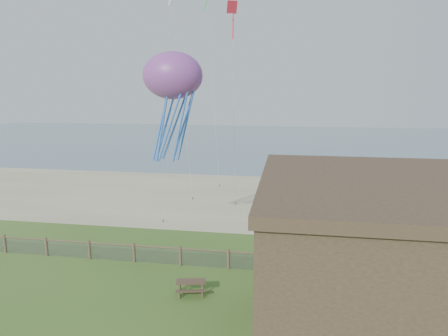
{
  "coord_description": "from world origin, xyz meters",
  "views": [
    {
      "loc": [
        6.35,
        -16.27,
        10.75
      ],
      "look_at": [
        2.4,
        8.0,
        5.83
      ],
      "focal_mm": 32.0,
      "sensor_mm": 36.0,
      "label": 1
    }
  ],
  "objects": [
    {
      "name": "chainlink_fence",
      "position": [
        0.0,
        6.0,
        0.55
      ],
      "size": [
        36.2,
        0.2,
        1.25
      ],
      "primitive_type": null,
      "color": "brown",
      "rests_on": "ground"
    },
    {
      "name": "sand_beach",
      "position": [
        0.0,
        22.0,
        0.0
      ],
      "size": [
        72.0,
        20.0,
        0.02
      ],
      "primitive_type": "cube",
      "color": "tan",
      "rests_on": "ground"
    },
    {
      "name": "ocean",
      "position": [
        0.0,
        66.0,
        0.0
      ],
      "size": [
        160.0,
        68.0,
        0.02
      ],
      "primitive_type": "cube",
      "color": "slate",
      "rests_on": "ground"
    },
    {
      "name": "picnic_table",
      "position": [
        1.49,
        2.7,
        0.33
      ],
      "size": [
        1.75,
        1.45,
        0.65
      ],
      "primitive_type": null,
      "rotation": [
        0.0,
        0.0,
        0.2
      ],
      "color": "brown",
      "rests_on": "ground"
    },
    {
      "name": "kite_red",
      "position": [
        1.75,
        15.78,
        16.16
      ],
      "size": [
        1.45,
        1.86,
        2.43
      ],
      "primitive_type": null,
      "rotation": [
        0.44,
        0.0,
        0.35
      ],
      "color": "red"
    },
    {
      "name": "motel_deck",
      "position": [
        13.0,
        5.0,
        0.25
      ],
      "size": [
        15.0,
        2.0,
        0.5
      ],
      "primitive_type": "cube",
      "color": "brown",
      "rests_on": "ground"
    },
    {
      "name": "ground",
      "position": [
        0.0,
        0.0,
        0.0
      ],
      "size": [
        160.0,
        160.0,
        0.0
      ],
      "primitive_type": "plane",
      "color": "#395D20",
      "rests_on": "ground"
    },
    {
      "name": "octopus_kite",
      "position": [
        -1.58,
        10.66,
        9.56
      ],
      "size": [
        3.88,
        2.75,
        7.94
      ],
      "primitive_type": null,
      "rotation": [
        0.0,
        0.0,
        -0.01
      ],
      "color": "#FF2847"
    }
  ]
}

